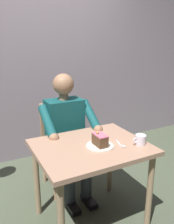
# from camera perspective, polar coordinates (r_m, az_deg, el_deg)

# --- Properties ---
(ground_plane) EXTENTS (14.00, 14.00, 0.00)m
(ground_plane) POSITION_cam_1_polar(r_m,az_deg,el_deg) (2.31, 0.89, -24.73)
(ground_plane) COLOR #454F3B
(cafe_rear_panel) EXTENTS (6.40, 0.12, 3.00)m
(cafe_rear_panel) POSITION_cam_1_polar(r_m,az_deg,el_deg) (3.13, -12.68, 15.89)
(cafe_rear_panel) COLOR gray
(cafe_rear_panel) RESTS_ON ground
(dining_table) EXTENTS (0.89, 0.72, 0.73)m
(dining_table) POSITION_cam_1_polar(r_m,az_deg,el_deg) (1.95, 0.98, -10.79)
(dining_table) COLOR #A57B62
(dining_table) RESTS_ON ground
(chair) EXTENTS (0.42, 0.42, 0.91)m
(chair) POSITION_cam_1_polar(r_m,az_deg,el_deg) (2.55, -6.17, -7.02)
(chair) COLOR tan
(chair) RESTS_ON ground
(seated_person) EXTENTS (0.53, 0.58, 1.24)m
(seated_person) POSITION_cam_1_polar(r_m,az_deg,el_deg) (2.34, -4.72, -5.35)
(seated_person) COLOR #11484A
(seated_person) RESTS_ON ground
(dessert_plate) EXTENTS (0.22, 0.22, 0.01)m
(dessert_plate) POSITION_cam_1_polar(r_m,az_deg,el_deg) (1.88, 3.15, -8.23)
(dessert_plate) COLOR silver
(dessert_plate) RESTS_ON dining_table
(cake_slice) EXTENTS (0.08, 0.14, 0.11)m
(cake_slice) POSITION_cam_1_polar(r_m,az_deg,el_deg) (1.86, 3.17, -6.76)
(cake_slice) COLOR #513723
(cake_slice) RESTS_ON dessert_plate
(coffee_cup) EXTENTS (0.12, 0.09, 0.08)m
(coffee_cup) POSITION_cam_1_polar(r_m,az_deg,el_deg) (1.95, 12.88, -6.52)
(coffee_cup) COLOR silver
(coffee_cup) RESTS_ON dining_table
(dessert_spoon) EXTENTS (0.04, 0.14, 0.01)m
(dessert_spoon) POSITION_cam_1_polar(r_m,az_deg,el_deg) (1.92, 8.36, -7.89)
(dessert_spoon) COLOR silver
(dessert_spoon) RESTS_ON dining_table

